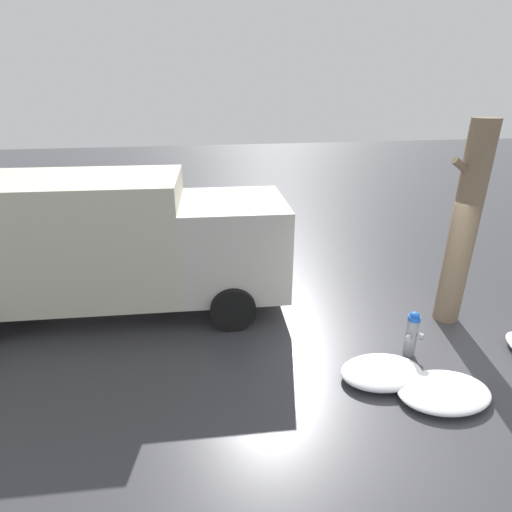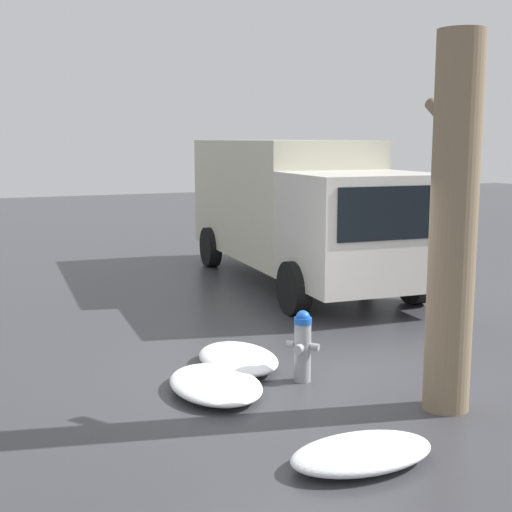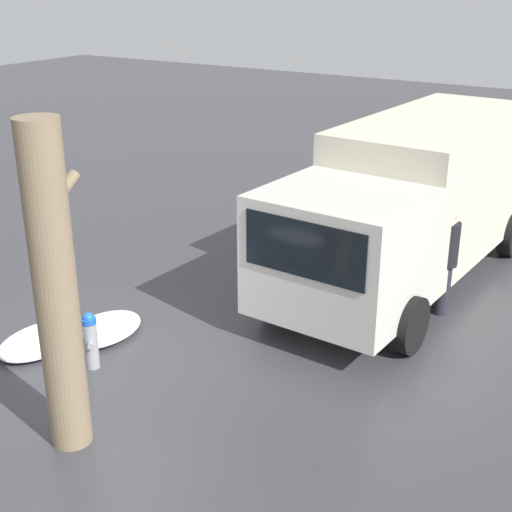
% 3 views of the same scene
% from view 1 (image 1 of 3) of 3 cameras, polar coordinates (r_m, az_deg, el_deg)
% --- Properties ---
extents(ground_plane, '(60.00, 60.00, 0.00)m').
position_cam_1_polar(ground_plane, '(7.93, 20.88, -12.95)').
color(ground_plane, '#38383D').
extents(fire_hydrant, '(0.36, 0.36, 0.88)m').
position_cam_1_polar(fire_hydrant, '(7.69, 21.39, -10.21)').
color(fire_hydrant, gray).
rests_on(fire_hydrant, ground_plane).
extents(tree_trunk, '(0.75, 0.49, 3.98)m').
position_cam_1_polar(tree_trunk, '(8.59, 27.55, 3.69)').
color(tree_trunk, '#7F6B51').
rests_on(tree_trunk, ground_plane).
extents(delivery_truck, '(7.48, 2.94, 2.87)m').
position_cam_1_polar(delivery_truck, '(8.81, -21.57, 2.13)').
color(delivery_truck, beige).
rests_on(delivery_truck, ground_plane).
extents(pedestrian, '(0.40, 0.40, 1.85)m').
position_cam_1_polar(pedestrian, '(9.75, -13.27, 1.56)').
color(pedestrian, '#23232D').
rests_on(pedestrian, ground_plane).
extents(snow_pile_by_hydrant, '(1.47, 1.01, 0.21)m').
position_cam_1_polar(snow_pile_by_hydrant, '(7.14, 25.23, -17.15)').
color(snow_pile_by_hydrant, white).
rests_on(snow_pile_by_hydrant, ground_plane).
extents(snow_pile_curbside, '(1.38, 0.95, 0.24)m').
position_cam_1_polar(snow_pile_curbside, '(7.16, 17.49, -15.53)').
color(snow_pile_curbside, white).
rests_on(snow_pile_curbside, ground_plane).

